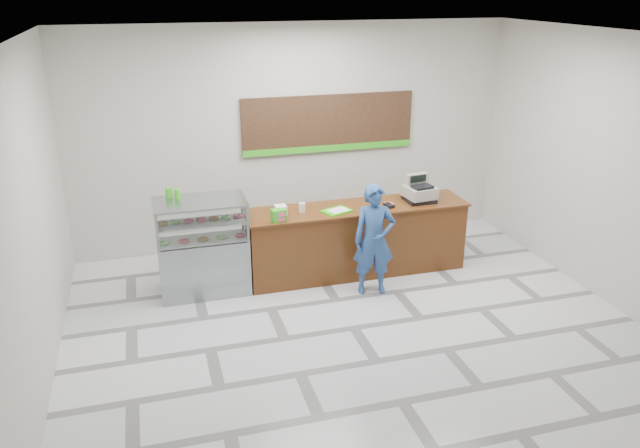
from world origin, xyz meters
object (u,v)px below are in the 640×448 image
object	(u,v)px
sales_counter	(356,239)
serving_tray	(337,211)
display_case	(203,246)
cash_register	(419,191)
customer	(374,240)

from	to	relation	value
sales_counter	serving_tray	distance (m)	0.64
display_case	cash_register	xyz separation A→B (m)	(3.18, -0.01, 0.50)
cash_register	sales_counter	bearing A→B (deg)	172.41
sales_counter	serving_tray	bearing A→B (deg)	-159.84
sales_counter	customer	bearing A→B (deg)	-88.19
cash_register	customer	size ratio (longest dim) A/B	0.30
display_case	customer	xyz separation A→B (m)	(2.24, -0.67, 0.10)
sales_counter	cash_register	bearing A→B (deg)	-0.61
display_case	serving_tray	distance (m)	1.92
display_case	customer	bearing A→B (deg)	-16.59
serving_tray	customer	distance (m)	0.70
sales_counter	cash_register	xyz separation A→B (m)	(0.96, -0.01, 0.66)
sales_counter	display_case	distance (m)	2.23
display_case	serving_tray	xyz separation A→B (m)	(1.88, -0.12, 0.36)
sales_counter	customer	world-z (taller)	customer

